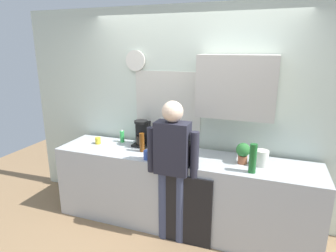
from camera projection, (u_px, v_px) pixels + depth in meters
ground_plane at (172, 238)px, 3.30m from camera, size 8.00×8.00×0.00m
kitchen_counter at (180, 191)px, 3.45m from camera, size 3.08×0.64×0.90m
dishwasher_panel at (186, 211)px, 3.10m from camera, size 0.56×0.02×0.81m
back_wall_assembly at (196, 111)px, 3.55m from camera, size 4.68×0.42×2.60m
coffee_maker at (142, 134)px, 3.65m from camera, size 0.20×0.20×0.33m
bottle_green_wine at (253, 158)px, 2.85m from camera, size 0.07×0.07×0.30m
bottle_olive_oil at (193, 155)px, 3.02m from camera, size 0.06×0.06×0.25m
bottle_amber_beer at (142, 142)px, 3.43m from camera, size 0.06×0.06×0.23m
cup_yellow_cup at (98, 141)px, 3.72m from camera, size 0.07×0.07×0.08m
cup_white_mug at (177, 155)px, 3.21m from camera, size 0.08×0.08×0.09m
cup_blue_mug at (147, 155)px, 3.22m from camera, size 0.08×0.08×0.10m
potted_plant at (243, 152)px, 3.08m from camera, size 0.15×0.15×0.23m
dish_soap at (122, 136)px, 3.79m from camera, size 0.06×0.06×0.18m
storage_canister at (262, 158)px, 3.03m from camera, size 0.14×0.14×0.17m
person_at_sink at (172, 161)px, 3.04m from camera, size 0.57×0.22×1.60m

